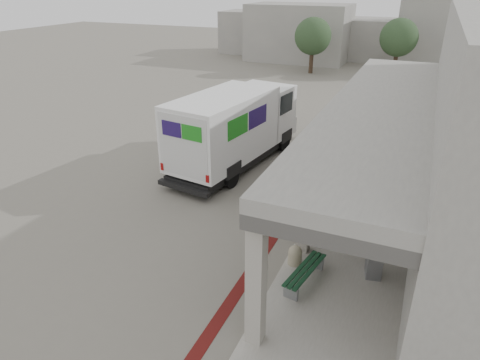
% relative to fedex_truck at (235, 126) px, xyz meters
% --- Properties ---
extents(ground, '(120.00, 120.00, 0.00)m').
position_rel_fedex_truck_xyz_m(ground, '(2.68, -6.11, -1.82)').
color(ground, slate).
rests_on(ground, ground).
extents(bike_lane_stripe, '(0.35, 40.00, 0.01)m').
position_rel_fedex_truck_xyz_m(bike_lane_stripe, '(3.68, -4.11, -1.82)').
color(bike_lane_stripe, '#551311').
rests_on(bike_lane_stripe, ground).
extents(sidewalk, '(4.40, 28.00, 0.12)m').
position_rel_fedex_truck_xyz_m(sidewalk, '(6.68, -6.11, -1.76)').
color(sidewalk, '#9A968A').
rests_on(sidewalk, ground).
extents(distant_backdrop, '(28.00, 10.00, 6.50)m').
position_rel_fedex_truck_xyz_m(distant_backdrop, '(-0.16, 29.77, 0.88)').
color(distant_backdrop, gray).
rests_on(distant_backdrop, ground).
extents(tree_left, '(3.20, 3.20, 4.80)m').
position_rel_fedex_truck_xyz_m(tree_left, '(-2.32, 21.89, 1.36)').
color(tree_left, '#38281C').
rests_on(tree_left, ground).
extents(tree_mid, '(3.20, 3.20, 4.80)m').
position_rel_fedex_truck_xyz_m(tree_mid, '(4.68, 23.89, 1.36)').
color(tree_mid, '#38281C').
rests_on(tree_mid, ground).
extents(fedex_truck, '(3.54, 8.28, 3.42)m').
position_rel_fedex_truck_xyz_m(fedex_truck, '(0.00, 0.00, 0.00)').
color(fedex_truck, black).
rests_on(fedex_truck, ground).
extents(bench, '(0.76, 1.95, 0.45)m').
position_rel_fedex_truck_xyz_m(bench, '(5.28, -7.16, -1.38)').
color(bench, gray).
rests_on(bench, sidewalk).
extents(bollard_far, '(0.40, 0.40, 0.61)m').
position_rel_fedex_truck_xyz_m(bollard_far, '(4.78, -6.43, -1.40)').
color(bollard_far, '#9D9478').
rests_on(bollard_far, sidewalk).
extents(utility_cabinet, '(0.52, 0.62, 0.91)m').
position_rel_fedex_truck_xyz_m(utility_cabinet, '(6.98, -6.07, -1.24)').
color(utility_cabinet, slate).
rests_on(utility_cabinet, sidewalk).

